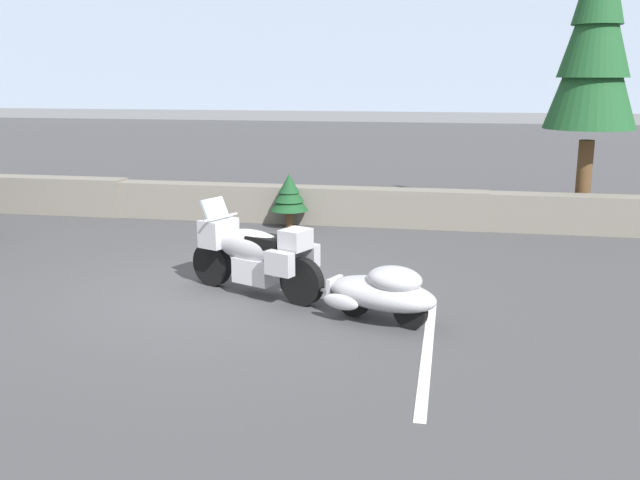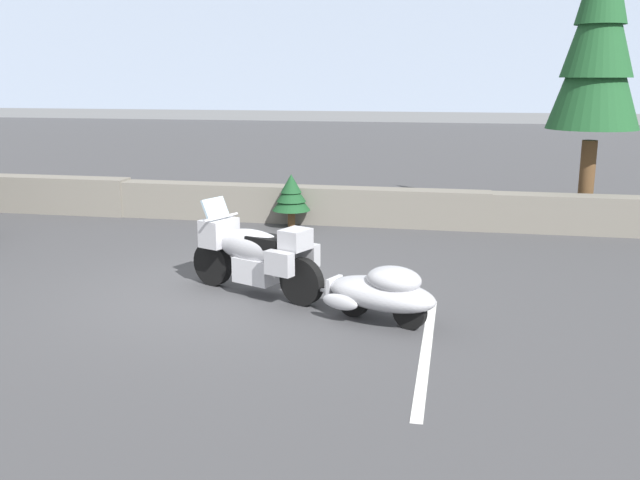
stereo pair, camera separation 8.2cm
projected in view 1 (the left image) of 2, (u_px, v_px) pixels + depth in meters
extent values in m
plane|color=#424244|center=(218.00, 295.00, 10.01)|extent=(80.00, 80.00, 0.00)
cube|color=slate|center=(298.00, 204.00, 14.95)|extent=(8.00, 0.54, 0.78)
cube|color=#99A8BF|center=(435.00, 42.00, 99.29)|extent=(240.00, 80.00, 16.00)
cylinder|color=black|center=(212.00, 264.00, 10.41)|extent=(0.66, 0.39, 0.66)
cylinder|color=black|center=(302.00, 282.00, 9.51)|extent=(0.66, 0.39, 0.66)
cube|color=silver|center=(258.00, 270.00, 9.92)|extent=(0.73, 0.64, 0.36)
ellipsoid|color=#B2B2B7|center=(252.00, 246.00, 9.90)|extent=(1.28, 0.88, 0.48)
cube|color=#B2B2B7|center=(219.00, 233.00, 10.22)|extent=(0.54, 0.62, 0.40)
cube|color=#9EB7C6|center=(215.00, 210.00, 10.17)|extent=(0.35, 0.48, 0.34)
cube|color=black|center=(268.00, 242.00, 9.72)|extent=(0.66, 0.55, 0.16)
cube|color=#B2B2B7|center=(296.00, 239.00, 9.43)|extent=(0.45, 0.49, 0.28)
cube|color=#B2B2B7|center=(279.00, 264.00, 9.28)|extent=(0.43, 0.31, 0.32)
cube|color=#B2B2B7|center=(305.00, 254.00, 9.77)|extent=(0.43, 0.31, 0.32)
cylinder|color=silver|center=(221.00, 218.00, 10.14)|extent=(0.31, 0.66, 0.04)
cylinder|color=silver|center=(214.00, 248.00, 10.33)|extent=(0.26, 0.16, 0.54)
cylinder|color=black|center=(354.00, 300.00, 9.08)|extent=(0.44, 0.27, 0.44)
cylinder|color=black|center=(410.00, 312.00, 8.63)|extent=(0.44, 0.27, 0.44)
ellipsoid|color=#B2B2B7|center=(382.00, 294.00, 8.82)|extent=(1.65, 1.22, 0.40)
ellipsoid|color=#B2B2B7|center=(395.00, 279.00, 8.67)|extent=(0.88, 0.80, 0.32)
cube|color=silver|center=(335.00, 286.00, 9.21)|extent=(0.18, 0.32, 0.24)
ellipsoid|color=#B2B2B7|center=(341.00, 302.00, 8.81)|extent=(0.53, 0.33, 0.20)
ellipsoid|color=#B2B2B7|center=(366.00, 290.00, 9.33)|extent=(0.53, 0.33, 0.20)
cylinder|color=silver|center=(310.00, 288.00, 9.45)|extent=(0.66, 0.32, 0.05)
cylinder|color=brown|center=(583.00, 183.00, 14.59)|extent=(0.31, 0.31, 1.79)
cone|color=#1E5128|center=(594.00, 58.00, 14.01)|extent=(1.84, 1.84, 2.82)
cone|color=#1E5128|center=(598.00, 14.00, 13.82)|extent=(1.42, 1.42, 2.47)
cylinder|color=brown|center=(289.00, 220.00, 14.48)|extent=(0.15, 0.15, 0.32)
cone|color=#194723|center=(289.00, 198.00, 14.38)|extent=(0.79, 0.79, 0.51)
cone|color=#194723|center=(289.00, 191.00, 14.34)|extent=(0.61, 0.61, 0.45)
cone|color=#194723|center=(289.00, 183.00, 14.31)|extent=(0.43, 0.43, 0.38)
cube|color=silver|center=(427.00, 349.00, 8.02)|extent=(0.12, 3.60, 0.01)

